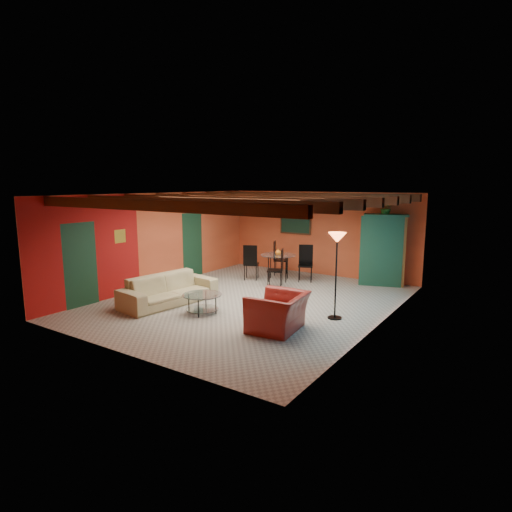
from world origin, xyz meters
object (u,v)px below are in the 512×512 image
Objects in this scene: floor_lamp at (336,276)px; potted_plant at (386,208)px; vase at (278,242)px; armchair at (278,312)px; coffee_table at (202,304)px; dining_table at (278,263)px; armoire at (384,251)px; sofa at (169,289)px.

potted_plant reaches higher than floor_lamp.
potted_plant is 2.64× the size of vase.
armchair is 1.31× the size of coffee_table.
dining_table is 1.06× the size of armoire.
coffee_table is 4.85× the size of vase.
armchair is at bearing -116.42° from floor_lamp.
dining_table is (-2.30, 3.89, 0.18)m from armchair.
vase reaches higher than coffee_table.
sofa is 6.30m from armoire.
coffee_table is (-2.04, 0.01, -0.15)m from armchair.
floor_lamp is (0.67, 1.35, 0.58)m from armchair.
armchair is at bearing -114.59° from armoire.
dining_table is (0.96, 3.71, 0.20)m from sofa.
coffee_table is at bearing -153.79° from floor_lamp.
dining_table is 3.16m from armoire.
armchair is 4.59m from vase.
dining_table is at bearing -174.57° from armoire.
coffee_table is at bearing -86.21° from vase.
sofa is 3.83m from dining_table.
dining_table is at bearing -156.34° from potted_plant.
armoire is 3.14m from vase.
vase reaches higher than sofa.
floor_lamp reaches higher than armchair.
dining_table is 1.11× the size of floor_lamp.
potted_plant reaches higher than armchair.
potted_plant is (-0.10, 3.79, 1.31)m from floor_lamp.
coffee_table is 3.11m from floor_lamp.
coffee_table is 0.47× the size of floor_lamp.
armchair is 0.61× the size of floor_lamp.
armchair is at bearing -59.43° from vase.
vase is at bearing -155.99° from armchair.
armchair is 5.51m from potted_plant.
floor_lamp is (2.71, 1.33, 0.74)m from coffee_table.
armoire is at bearing 167.08° from armchair.
vase is (0.96, 3.71, 0.85)m from sofa.
vase is at bearing 93.79° from coffee_table.
armchair is 4.52m from dining_table.
sofa is 3.26m from armchair.
potted_plant is (2.61, 5.13, 2.04)m from coffee_table.
sofa is at bearing -99.71° from armchair.
sofa is 1.22× the size of armoire.
sofa is 1.28× the size of floor_lamp.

